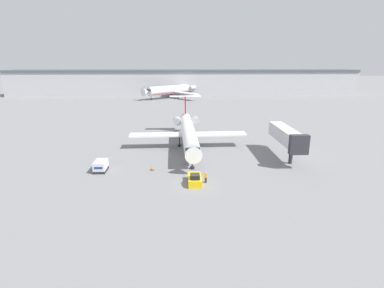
% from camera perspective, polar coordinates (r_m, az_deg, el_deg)
% --- Properties ---
extents(ground_plane, '(600.00, 600.00, 0.00)m').
position_cam_1_polar(ground_plane, '(45.72, 0.54, -7.97)').
color(ground_plane, slate).
extents(terminal_building, '(180.00, 16.80, 13.18)m').
position_cam_1_polar(terminal_building, '(162.22, -1.54, 11.68)').
color(terminal_building, '#B2B2B7').
rests_on(terminal_building, ground).
extents(airplane_main, '(25.14, 32.09, 9.44)m').
position_cam_1_polar(airplane_main, '(64.17, -0.72, 2.35)').
color(airplane_main, white).
rests_on(airplane_main, ground).
extents(pushback_tug, '(2.02, 4.17, 1.86)m').
position_cam_1_polar(pushback_tug, '(46.27, 0.51, -6.74)').
color(pushback_tug, yellow).
rests_on(pushback_tug, ground).
extents(luggage_cart, '(1.95, 3.20, 1.82)m').
position_cam_1_polar(luggage_cart, '(53.48, -16.99, -4.03)').
color(luggage_cart, '#232326').
rests_on(luggage_cart, ground).
extents(worker_near_tug, '(0.40, 0.25, 1.75)m').
position_cam_1_polar(worker_near_tug, '(46.53, 2.63, -6.32)').
color(worker_near_tug, '#232838').
rests_on(worker_near_tug, ground).
extents(traffic_cone_left, '(0.59, 0.59, 0.75)m').
position_cam_1_polar(traffic_cone_left, '(52.20, -7.62, -4.59)').
color(traffic_cone_left, black).
rests_on(traffic_cone_left, ground).
extents(airplane_parked_far_left, '(30.36, 28.88, 11.19)m').
position_cam_1_polar(airplane_parked_far_left, '(149.70, -3.66, 10.29)').
color(airplane_parked_far_left, silver).
rests_on(airplane_parked_far_left, ground).
extents(jet_bridge, '(3.20, 13.99, 6.19)m').
position_cam_1_polar(jet_bridge, '(59.35, 17.60, 1.45)').
color(jet_bridge, '#2D2D33').
rests_on(jet_bridge, ground).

